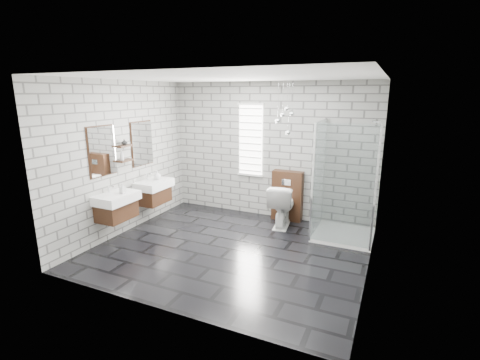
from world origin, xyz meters
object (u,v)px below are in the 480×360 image
Objects in this scene: shower_enclosure at (338,211)px; vanity_left at (115,199)px; toilet at (282,205)px; vanity_right at (152,185)px; cistern_panel at (287,196)px.

vanity_left is at bearing -153.74° from shower_enclosure.
vanity_left is 1.92× the size of toilet.
shower_enclosure is 1.09m from toilet.
vanity_right is 2.52m from toilet.
vanity_right is 1.92× the size of toilet.
vanity_left is at bearing -136.76° from cistern_panel.
vanity_left is 0.99m from vanity_right.
vanity_left reaches higher than toilet.
cistern_panel is at bearing 27.44° from vanity_right.
cistern_panel is 0.49× the size of shower_enclosure.
vanity_right is 1.57× the size of cistern_panel.
vanity_right is 3.49m from shower_enclosure.
toilet is at bearing 170.47° from shower_enclosure.
vanity_left is at bearing 31.07° from toilet.
shower_enclosure is at bearing 26.26° from vanity_left.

